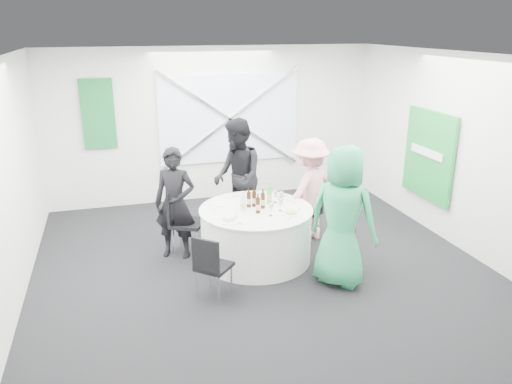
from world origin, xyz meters
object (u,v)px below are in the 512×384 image
object	(u,v)px
person_man_back_left	(175,203)
person_woman_green	(343,217)
person_man_back	(237,177)
chair_back_left	(182,216)
chair_back	(245,197)
person_woman_pink	(310,190)
green_water_bottle	(269,195)
chair_back_right	(309,206)
chair_front_right	(346,235)
clear_water_bottle	(243,204)
banquet_table	(256,234)
chair_front_left	(211,263)

from	to	relation	value
person_man_back_left	person_woman_green	bearing A→B (deg)	-13.40
person_man_back	person_man_back_left	bearing A→B (deg)	-60.18
chair_back_left	chair_back	bearing A→B (deg)	-32.39
chair_back_left	person_woman_pink	bearing A→B (deg)	-63.74
chair_back	green_water_bottle	bearing A→B (deg)	-77.93
chair_back_right	chair_back	bearing A→B (deg)	-151.72
chair_front_right	person_woman_pink	world-z (taller)	person_woman_pink
chair_back_left	person_man_back	size ratio (longest dim) A/B	0.53
chair_front_right	person_man_back	xyz separation A→B (m)	(-1.08, 1.63, 0.43)
person_man_back_left	person_woman_pink	bearing A→B (deg)	23.19
person_woman_green	green_water_bottle	world-z (taller)	person_woman_green
person_man_back	chair_back_right	bearing A→B (deg)	66.89
chair_back_left	person_woman_green	bearing A→B (deg)	-101.06
chair_back	clear_water_bottle	world-z (taller)	clear_water_bottle
chair_back	chair_back_left	size ratio (longest dim) A/B	0.94
chair_back_right	person_woman_green	size ratio (longest dim) A/B	0.45
chair_back	clear_water_bottle	distance (m)	1.29
person_woman_pink	green_water_bottle	size ratio (longest dim) A/B	4.86
chair_back	clear_water_bottle	size ratio (longest dim) A/B	3.24
green_water_bottle	person_man_back_left	bearing A→B (deg)	166.45
chair_back	chair_back_left	xyz separation A→B (m)	(-1.11, -0.64, 0.04)
banquet_table	green_water_bottle	world-z (taller)	green_water_bottle
chair_front_right	chair_front_left	distance (m)	1.92
person_woman_green	clear_water_bottle	distance (m)	1.36
person_man_back_left	person_man_back	distance (m)	1.21
chair_back_left	chair_front_left	world-z (taller)	chair_back_left
chair_back_right	person_man_back	size ratio (longest dim) A/B	0.45
person_man_back_left	chair_back_right	bearing A→B (deg)	26.84
chair_back	chair_back_left	bearing A→B (deg)	-142.27
person_man_back_left	person_woman_pink	distance (m)	2.02
chair_front_right	chair_front_left	xyz separation A→B (m)	(-1.90, -0.30, 0.00)
chair_back	banquet_table	bearing A→B (deg)	-90.00
chair_back_right	chair_front_right	bearing A→B (deg)	-27.53
green_water_bottle	chair_front_left	bearing A→B (deg)	-135.88
person_man_back_left	clear_water_bottle	size ratio (longest dim) A/B	5.71
chair_front_right	chair_back_right	bearing A→B (deg)	-149.10
chair_front_left	person_man_back	size ratio (longest dim) A/B	0.45
chair_front_right	person_woman_pink	xyz separation A→B (m)	(-0.10, 1.05, 0.31)
banquet_table	person_woman_green	distance (m)	1.36
green_water_bottle	chair_back_right	bearing A→B (deg)	29.84
chair_back	chair_front_left	distance (m)	2.25
person_man_back_left	person_woman_green	xyz separation A→B (m)	(1.89, -1.37, 0.11)
chair_back_right	clear_water_bottle	size ratio (longest dim) A/B	2.96
chair_front_right	person_man_back	bearing A→B (deg)	-117.71
banquet_table	green_water_bottle	distance (m)	0.57
person_man_back	person_woman_pink	distance (m)	1.14
green_water_bottle	clear_water_bottle	xyz separation A→B (m)	(-0.43, -0.18, -0.02)
person_woman_pink	person_woman_green	xyz separation A→B (m)	(-0.14, -1.39, 0.11)
person_man_back_left	person_woman_pink	world-z (taller)	same
chair_back	person_man_back	distance (m)	0.43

